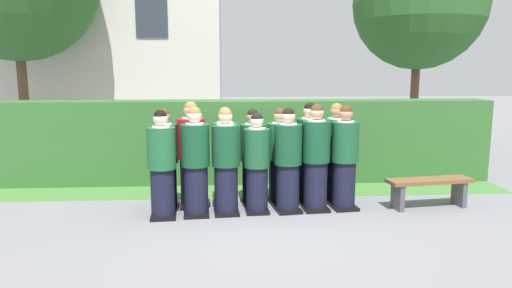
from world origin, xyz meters
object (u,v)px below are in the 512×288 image
object	(u,v)px
student_front_row_0	(162,167)
student_in_red_blazer	(192,157)
student_rear_row_3	(253,159)
student_rear_row_4	(280,158)
student_rear_row_0	(165,161)
student_rear_row_5	(309,155)
student_front_row_3	(257,165)
student_rear_row_2	(225,159)
student_front_row_4	(288,162)
student_front_row_5	(316,160)
student_front_row_6	(345,160)
student_rear_row_6	(335,154)
student_front_row_1	(195,164)
wooden_bench	(429,187)
student_front_row_2	(226,164)

from	to	relation	value
student_front_row_0	student_in_red_blazer	world-z (taller)	student_in_red_blazer
student_rear_row_3	student_rear_row_4	bearing A→B (deg)	8.13
student_rear_row_0	student_rear_row_5	bearing A→B (deg)	4.95
student_front_row_0	student_front_row_3	world-z (taller)	student_front_row_0
student_rear_row_2	student_rear_row_4	size ratio (longest dim) A/B	1.02
student_front_row_4	student_rear_row_5	size ratio (longest dim) A/B	0.98
student_front_row_4	student_rear_row_3	bearing A→B (deg)	141.70
student_front_row_3	student_front_row_5	world-z (taller)	student_front_row_5
student_front_row_3	student_rear_row_0	bearing A→B (deg)	168.29
student_front_row_6	student_rear_row_6	xyz separation A→B (m)	(-0.03, 0.49, -0.00)
student_front_row_5	student_front_row_0	bearing A→B (deg)	-174.20
student_rear_row_0	student_front_row_0	bearing A→B (deg)	-87.37
student_front_row_0	student_rear_row_2	size ratio (longest dim) A/B	1.01
student_front_row_1	student_rear_row_3	xyz separation A→B (m)	(0.91, 0.52, -0.04)
student_in_red_blazer	student_rear_row_5	size ratio (longest dim) A/B	1.02
student_front_row_3	student_rear_row_2	size ratio (longest dim) A/B	0.97
student_front_row_1	student_in_red_blazer	bearing A→B (deg)	101.62
student_front_row_0	student_front_row_1	world-z (taller)	student_front_row_1
wooden_bench	student_rear_row_4	bearing A→B (deg)	169.38
student_front_row_0	student_front_row_6	bearing A→B (deg)	5.72
student_front_row_6	student_rear_row_0	world-z (taller)	student_front_row_6
student_front_row_0	student_rear_row_6	distance (m)	2.92
student_front_row_4	student_front_row_2	bearing A→B (deg)	-176.55
student_rear_row_2	wooden_bench	size ratio (longest dim) A/B	1.13
student_front_row_5	student_rear_row_4	world-z (taller)	student_front_row_5
student_rear_row_4	student_rear_row_5	xyz separation A→B (m)	(0.50, 0.02, 0.04)
student_in_red_blazer	student_front_row_2	bearing A→B (deg)	-36.16
student_front_row_5	wooden_bench	distance (m)	1.92
student_rear_row_3	student_rear_row_0	bearing A→B (deg)	-174.94
student_rear_row_4	student_rear_row_5	size ratio (longest dim) A/B	0.95
student_front_row_2	student_rear_row_4	size ratio (longest dim) A/B	1.03
student_front_row_2	student_in_red_blazer	distance (m)	0.69
student_rear_row_4	student_front_row_6	bearing A→B (deg)	-21.01
student_rear_row_5	student_front_row_1	bearing A→B (deg)	-162.16
student_front_row_1	student_front_row_2	distance (m)	0.47
student_front_row_5	student_rear_row_6	xyz separation A→B (m)	(0.44, 0.53, -0.01)
student_front_row_0	student_front_row_2	bearing A→B (deg)	7.82
student_in_red_blazer	student_rear_row_5	world-z (taller)	student_in_red_blazer
student_front_row_4	student_front_row_6	bearing A→B (deg)	5.91
student_front_row_2	student_rear_row_3	bearing A→B (deg)	46.91
student_rear_row_0	wooden_bench	size ratio (longest dim) A/B	1.13
student_front_row_2	student_front_row_5	xyz separation A→B (m)	(1.42, 0.11, 0.02)
student_rear_row_3	student_rear_row_4	size ratio (longest dim) A/B	1.00
student_rear_row_4	student_front_row_1	bearing A→B (deg)	-156.75
student_front_row_4	student_front_row_5	bearing A→B (deg)	6.51
student_front_row_4	student_in_red_blazer	world-z (taller)	student_in_red_blazer
student_rear_row_0	student_rear_row_2	distance (m)	0.97
student_front_row_4	student_rear_row_0	size ratio (longest dim) A/B	1.01
student_front_row_4	student_rear_row_0	bearing A→B (deg)	171.54
student_front_row_2	student_rear_row_3	size ratio (longest dim) A/B	1.04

